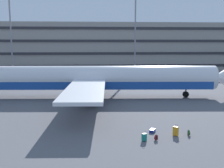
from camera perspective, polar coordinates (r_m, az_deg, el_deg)
name	(u,v)px	position (r m, az deg, el deg)	size (l,w,h in m)	color
ground_plane	(62,98)	(40.27, -10.60, -2.89)	(600.00, 600.00, 0.00)	#5B5B60
terminal_structure	(78,47)	(84.73, -7.14, 7.86)	(174.22, 20.23, 13.71)	gray
airliner	(94,79)	(39.36, -3.78, 1.11)	(40.23, 32.63, 9.89)	silver
light_mast_left	(10,16)	(71.55, -20.85, 13.31)	(1.80, 0.50, 25.39)	gray
light_mast_center_left	(135,29)	(69.20, 4.95, 11.54)	(1.80, 0.50, 19.61)	gray
suitcase_navy	(152,131)	(24.89, 8.58, -9.77)	(0.71, 0.85, 0.27)	navy
suitcase_teal	(144,137)	(22.55, 6.85, -11.13)	(0.45, 0.42, 0.87)	#147266
suitcase_laid_flat	(176,131)	(24.20, 13.36, -9.69)	(0.46, 0.50, 1.02)	orange
backpack_orange	(156,138)	(22.90, 9.30, -11.16)	(0.39, 0.38, 0.55)	maroon
backpack_silver	(189,133)	(24.64, 16.01, -9.94)	(0.33, 0.41, 0.56)	#264C26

